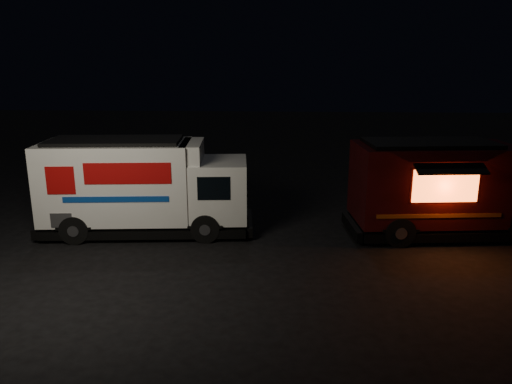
% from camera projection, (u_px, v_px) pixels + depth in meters
% --- Properties ---
extents(ground, '(80.00, 80.00, 0.00)m').
position_uv_depth(ground, '(200.00, 252.00, 14.53)').
color(ground, black).
rests_on(ground, ground).
extents(white_truck, '(6.89, 2.86, 3.05)m').
position_uv_depth(white_truck, '(146.00, 186.00, 15.85)').
color(white_truck, white).
rests_on(white_truck, ground).
extents(red_truck, '(6.67, 3.00, 3.01)m').
position_uv_depth(red_truck, '(452.00, 188.00, 15.67)').
color(red_truck, '#3D0B0E').
rests_on(red_truck, ground).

